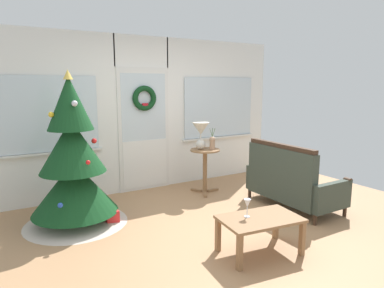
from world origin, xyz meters
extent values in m
plane|color=#AD7F56|center=(0.00, 0.00, 0.00)|extent=(6.76, 6.76, 0.00)
cube|color=white|center=(-1.52, 2.09, 1.27)|extent=(2.15, 0.08, 2.55)
cube|color=white|center=(1.52, 2.09, 1.27)|extent=(2.15, 0.08, 2.55)
cube|color=white|center=(0.00, 2.09, 2.30)|extent=(0.94, 0.08, 0.50)
cube|color=silver|center=(0.00, 2.05, 1.02)|extent=(0.90, 0.05, 2.05)
cube|color=white|center=(0.00, 2.03, 0.45)|extent=(0.78, 0.02, 0.80)
cube|color=silver|center=(0.00, 2.03, 1.40)|extent=(0.78, 0.01, 1.10)
cube|color=silver|center=(-1.52, 2.03, 1.35)|extent=(1.50, 0.01, 1.10)
cube|color=silver|center=(1.52, 2.03, 1.35)|extent=(1.50, 0.01, 1.10)
cube|color=silver|center=(-1.52, 2.02, 0.78)|extent=(1.59, 0.06, 0.03)
cube|color=silver|center=(1.52, 2.02, 0.78)|extent=(1.59, 0.06, 0.03)
torus|color=#123B1B|center=(0.00, 1.99, 1.55)|extent=(0.41, 0.09, 0.41)
cube|color=red|center=(0.00, 1.97, 1.42)|extent=(0.10, 0.02, 0.10)
cylinder|color=#4C331E|center=(-1.36, 1.12, 0.12)|extent=(0.10, 0.10, 0.23)
cone|color=beige|center=(-1.36, 1.12, 0.05)|extent=(1.30, 1.30, 0.10)
cone|color=#14421E|center=(-1.36, 1.12, 0.48)|extent=(1.08, 1.08, 0.67)
cone|color=#14421E|center=(-1.36, 1.12, 1.02)|extent=(0.82, 0.82, 0.67)
cone|color=#14421E|center=(-1.36, 1.12, 1.55)|extent=(0.56, 0.56, 0.67)
cone|color=#E0BC4C|center=(-1.36, 1.12, 1.89)|extent=(0.12, 0.12, 0.12)
sphere|color=red|center=(-1.25, 0.76, 0.86)|extent=(0.05, 0.05, 0.05)
sphere|color=gold|center=(-1.08, 1.32, 0.70)|extent=(0.06, 0.06, 0.06)
sphere|color=silver|center=(-1.33, 0.93, 1.55)|extent=(0.07, 0.07, 0.07)
sphere|color=#264CB2|center=(-1.60, 0.71, 0.41)|extent=(0.06, 0.06, 0.06)
sphere|color=red|center=(-1.09, 1.09, 1.06)|extent=(0.07, 0.07, 0.07)
sphere|color=gold|center=(-1.58, 1.09, 1.42)|extent=(0.07, 0.07, 0.07)
sphere|color=silver|center=(-1.36, 1.46, 0.89)|extent=(0.06, 0.06, 0.06)
cylinder|color=#3D281C|center=(1.85, -0.50, 0.07)|extent=(0.05, 0.05, 0.14)
cylinder|color=#3D281C|center=(1.84, 0.77, 0.07)|extent=(0.05, 0.05, 0.14)
cylinder|color=#3D281C|center=(1.25, -0.50, 0.07)|extent=(0.05, 0.05, 0.14)
cylinder|color=#3D281C|center=(1.24, 0.77, 0.07)|extent=(0.05, 0.05, 0.14)
cube|color=#384238|center=(1.55, 0.13, 0.21)|extent=(0.72, 1.22, 0.14)
cube|color=#384238|center=(1.25, 0.13, 0.59)|extent=(0.12, 1.21, 0.62)
cube|color=#3D281C|center=(1.25, 0.13, 0.93)|extent=(0.08, 1.19, 0.06)
cube|color=#384238|center=(1.55, -0.52, 0.33)|extent=(0.66, 0.09, 0.38)
cylinder|color=#3D281C|center=(1.84, -0.52, 0.50)|extent=(0.09, 0.09, 0.09)
cube|color=#384238|center=(1.54, 0.79, 0.33)|extent=(0.66, 0.09, 0.38)
cylinder|color=#3D281C|center=(1.84, 0.79, 0.50)|extent=(0.09, 0.09, 0.09)
cylinder|color=#8E6642|center=(0.76, 1.33, 0.72)|extent=(0.48, 0.48, 0.02)
cylinder|color=#8E6642|center=(0.76, 1.33, 0.35)|extent=(0.07, 0.07, 0.71)
cube|color=#8E6642|center=(0.92, 1.33, 0.02)|extent=(0.20, 0.05, 0.04)
cube|color=#8E6642|center=(0.68, 1.47, 0.02)|extent=(0.14, 0.20, 0.04)
cube|color=#8E6642|center=(0.68, 1.19, 0.02)|extent=(0.14, 0.20, 0.04)
sphere|color=silver|center=(0.70, 1.37, 0.81)|extent=(0.16, 0.16, 0.16)
cylinder|color=silver|center=(0.70, 1.37, 0.94)|extent=(0.02, 0.02, 0.06)
cone|color=silver|center=(0.70, 1.37, 1.07)|extent=(0.28, 0.28, 0.20)
cylinder|color=tan|center=(0.86, 1.27, 0.81)|extent=(0.09, 0.09, 0.16)
sphere|color=tan|center=(0.86, 1.27, 0.89)|extent=(0.10, 0.10, 0.10)
cylinder|color=#4C7042|center=(0.84, 1.27, 0.99)|extent=(0.07, 0.01, 0.17)
cylinder|color=#4C7042|center=(0.86, 1.27, 0.99)|extent=(0.01, 0.01, 0.18)
cylinder|color=#4C7042|center=(0.88, 1.27, 0.99)|extent=(0.07, 0.01, 0.17)
cube|color=#8E6642|center=(0.14, -0.70, 0.38)|extent=(0.90, 0.62, 0.03)
cube|color=#8E6642|center=(-0.26, -0.87, 0.18)|extent=(0.05, 0.05, 0.37)
cube|color=#8E6642|center=(0.49, -0.96, 0.18)|extent=(0.05, 0.05, 0.37)
cube|color=#8E6642|center=(-0.21, -0.44, 0.18)|extent=(0.05, 0.05, 0.37)
cube|color=#8E6642|center=(0.55, -0.53, 0.18)|extent=(0.05, 0.05, 0.37)
cylinder|color=silver|center=(0.03, -0.61, 0.40)|extent=(0.06, 0.06, 0.01)
cylinder|color=silver|center=(0.03, -0.61, 0.45)|extent=(0.01, 0.01, 0.10)
cone|color=silver|center=(0.03, -0.61, 0.55)|extent=(0.08, 0.08, 0.09)
cube|color=red|center=(-0.96, 0.89, 0.08)|extent=(0.16, 0.15, 0.16)
camera|label=1|loc=(-2.22, -3.28, 1.77)|focal=32.19mm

